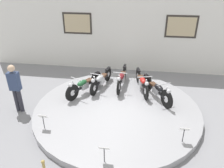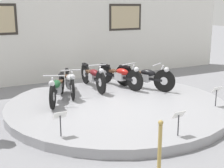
{
  "view_description": "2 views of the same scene",
  "coord_description": "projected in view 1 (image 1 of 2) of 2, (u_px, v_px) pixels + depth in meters",
  "views": [
    {
      "loc": [
        0.77,
        -6.42,
        4.45
      ],
      "look_at": [
        -0.23,
        0.34,
        0.91
      ],
      "focal_mm": 35.0,
      "sensor_mm": 36.0,
      "label": 1
    },
    {
      "loc": [
        -3.75,
        -6.94,
        2.66
      ],
      "look_at": [
        -0.12,
        0.03,
        0.69
      ],
      "focal_mm": 50.0,
      "sensor_mm": 36.0,
      "label": 2
    }
  ],
  "objects": [
    {
      "name": "motorcycle_green",
      "position": [
        84.0,
        85.0,
        8.34
      ],
      "size": [
        0.97,
        1.78,
        0.79
      ],
      "color": "black",
      "rests_on": "display_platform"
    },
    {
      "name": "motorcycle_maroon",
      "position": [
        122.0,
        78.0,
        8.82
      ],
      "size": [
        0.54,
        2.03,
        0.82
      ],
      "color": "black",
      "rests_on": "display_platform"
    },
    {
      "name": "info_placard_front_left",
      "position": [
        43.0,
        118.0,
        6.46
      ],
      "size": [
        0.26,
        0.11,
        0.51
      ],
      "color": "#333338",
      "rests_on": "display_platform"
    },
    {
      "name": "ground_plane",
      "position": [
        117.0,
        111.0,
        7.78
      ],
      "size": [
        60.0,
        60.0,
        0.0
      ],
      "primitive_type": "plane",
      "color": "gray"
    },
    {
      "name": "info_placard_front_right",
      "position": [
        184.0,
        131.0,
        5.94
      ],
      "size": [
        0.26,
        0.11,
        0.51
      ],
      "color": "#333338",
      "rests_on": "display_platform"
    },
    {
      "name": "visitor_standing",
      "position": [
        15.0,
        86.0,
        7.37
      ],
      "size": [
        0.36,
        0.23,
        1.76
      ],
      "color": "#2D2D38",
      "rests_on": "ground_plane"
    },
    {
      "name": "motorcycle_red",
      "position": [
        142.0,
        82.0,
        8.54
      ],
      "size": [
        0.64,
        1.95,
        0.8
      ],
      "color": "black",
      "rests_on": "display_platform"
    },
    {
      "name": "motorcycle_silver",
      "position": [
        101.0,
        80.0,
        8.76
      ],
      "size": [
        0.62,
        1.91,
        0.78
      ],
      "color": "black",
      "rests_on": "display_platform"
    },
    {
      "name": "info_placard_front_centre",
      "position": [
        104.0,
        150.0,
        5.3
      ],
      "size": [
        0.26,
        0.11,
        0.51
      ],
      "color": "#333338",
      "rests_on": "display_platform"
    },
    {
      "name": "motorcycle_black",
      "position": [
        157.0,
        89.0,
        7.98
      ],
      "size": [
        1.04,
        1.78,
        0.81
      ],
      "color": "black",
      "rests_on": "display_platform"
    },
    {
      "name": "back_wall",
      "position": [
        128.0,
        29.0,
        10.23
      ],
      "size": [
        14.0,
        0.22,
        4.08
      ],
      "color": "white",
      "rests_on": "ground_plane"
    },
    {
      "name": "display_platform",
      "position": [
        117.0,
        109.0,
        7.73
      ],
      "size": [
        5.75,
        5.75,
        0.21
      ],
      "primitive_type": "cylinder",
      "color": "#99999E",
      "rests_on": "ground_plane"
    }
  ]
}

